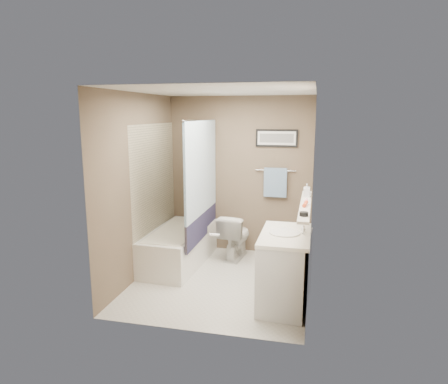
% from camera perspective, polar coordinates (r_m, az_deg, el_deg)
% --- Properties ---
extents(ground, '(2.50, 2.50, 0.00)m').
position_cam_1_polar(ground, '(5.31, -0.37, -12.57)').
color(ground, beige).
rests_on(ground, ground).
extents(ceiling, '(2.20, 2.50, 0.04)m').
position_cam_1_polar(ceiling, '(4.87, -0.41, 14.00)').
color(ceiling, silver).
rests_on(ceiling, wall_back).
extents(wall_back, '(2.20, 0.04, 2.40)m').
position_cam_1_polar(wall_back, '(6.14, 2.28, 2.36)').
color(wall_back, brown).
rests_on(wall_back, ground).
extents(wall_front, '(2.20, 0.04, 2.40)m').
position_cam_1_polar(wall_front, '(3.80, -4.71, -3.19)').
color(wall_front, brown).
rests_on(wall_front, ground).
extents(wall_left, '(0.04, 2.50, 2.40)m').
position_cam_1_polar(wall_left, '(5.31, -11.81, 0.73)').
color(wall_left, brown).
rests_on(wall_left, ground).
extents(wall_right, '(0.04, 2.50, 2.40)m').
position_cam_1_polar(wall_right, '(4.82, 12.19, -0.31)').
color(wall_right, brown).
rests_on(wall_right, ground).
extents(tile_surround, '(0.02, 1.55, 2.00)m').
position_cam_1_polar(tile_surround, '(5.80, -9.78, -0.33)').
color(tile_surround, tan).
rests_on(tile_surround, wall_left).
extents(curtain_rod, '(0.02, 1.55, 0.02)m').
position_cam_1_polar(curtain_rod, '(5.45, -3.32, 10.21)').
color(curtain_rod, silver).
rests_on(curtain_rod, wall_left).
extents(curtain_upper, '(0.03, 1.45, 1.28)m').
position_cam_1_polar(curtain_upper, '(5.50, -3.24, 3.43)').
color(curtain_upper, white).
rests_on(curtain_upper, curtain_rod).
extents(curtain_lower, '(0.03, 1.45, 0.36)m').
position_cam_1_polar(curtain_lower, '(5.67, -3.15, -4.81)').
color(curtain_lower, '#292546').
rests_on(curtain_lower, curtain_rod).
extents(mirror, '(0.02, 1.60, 1.00)m').
position_cam_1_polar(mirror, '(4.61, 12.49, 4.44)').
color(mirror, silver).
rests_on(mirror, wall_right).
extents(shelf, '(0.12, 1.60, 0.03)m').
position_cam_1_polar(shelf, '(4.70, 11.55, -1.84)').
color(shelf, silver).
rests_on(shelf, wall_right).
extents(towel_bar, '(0.60, 0.02, 0.02)m').
position_cam_1_polar(towel_bar, '(6.03, 7.40, 3.08)').
color(towel_bar, silver).
rests_on(towel_bar, wall_back).
extents(towel, '(0.34, 0.05, 0.44)m').
position_cam_1_polar(towel, '(6.04, 7.34, 1.36)').
color(towel, '#9ABFE0').
rests_on(towel, towel_bar).
extents(art_frame, '(0.62, 0.02, 0.26)m').
position_cam_1_polar(art_frame, '(6.00, 7.53, 7.64)').
color(art_frame, black).
rests_on(art_frame, wall_back).
extents(art_mat, '(0.56, 0.00, 0.20)m').
position_cam_1_polar(art_mat, '(5.99, 7.52, 7.63)').
color(art_mat, white).
rests_on(art_mat, art_frame).
extents(art_image, '(0.50, 0.00, 0.13)m').
position_cam_1_polar(art_image, '(5.99, 7.52, 7.63)').
color(art_image, '#595959').
rests_on(art_image, art_mat).
extents(door, '(0.80, 0.02, 2.00)m').
position_cam_1_polar(door, '(3.72, 3.44, -6.70)').
color(door, silver).
rests_on(door, wall_front).
extents(door_handle, '(0.10, 0.02, 0.02)m').
position_cam_1_polar(door_handle, '(3.83, -1.33, -6.14)').
color(door_handle, silver).
rests_on(door_handle, door).
extents(bathtub, '(0.78, 1.53, 0.50)m').
position_cam_1_polar(bathtub, '(5.83, -6.57, -7.81)').
color(bathtub, white).
rests_on(bathtub, ground).
extents(tub_rim, '(0.56, 1.36, 0.02)m').
position_cam_1_polar(tub_rim, '(5.76, -6.63, -5.45)').
color(tub_rim, white).
rests_on(tub_rim, bathtub).
extents(toilet, '(0.46, 0.71, 0.68)m').
position_cam_1_polar(toilet, '(6.01, 1.63, -6.28)').
color(toilet, silver).
rests_on(toilet, ground).
extents(vanity, '(0.57, 0.94, 0.80)m').
position_cam_1_polar(vanity, '(4.62, 8.76, -11.09)').
color(vanity, silver).
rests_on(vanity, ground).
extents(countertop, '(0.54, 0.96, 0.04)m').
position_cam_1_polar(countertop, '(4.48, 8.79, -6.10)').
color(countertop, silver).
rests_on(countertop, vanity).
extents(sink_basin, '(0.34, 0.34, 0.01)m').
position_cam_1_polar(sink_basin, '(4.47, 8.67, -5.75)').
color(sink_basin, silver).
rests_on(sink_basin, countertop).
extents(faucet_spout, '(0.02, 0.02, 0.10)m').
position_cam_1_polar(faucet_spout, '(4.45, 11.26, -5.36)').
color(faucet_spout, silver).
rests_on(faucet_spout, countertop).
extents(faucet_knob, '(0.05, 0.05, 0.05)m').
position_cam_1_polar(faucet_knob, '(4.55, 11.30, -5.25)').
color(faucet_knob, white).
rests_on(faucet_knob, countertop).
extents(candle_bowl_near, '(0.09, 0.09, 0.04)m').
position_cam_1_polar(candle_bowl_near, '(4.14, 11.34, -3.10)').
color(candle_bowl_near, black).
rests_on(candle_bowl_near, shelf).
extents(hair_brush_front, '(0.06, 0.22, 0.04)m').
position_cam_1_polar(hair_brush_front, '(4.59, 11.53, -1.66)').
color(hair_brush_front, '#E84B20').
rests_on(hair_brush_front, shelf).
extents(pink_comb, '(0.05, 0.16, 0.01)m').
position_cam_1_polar(pink_comb, '(4.88, 11.63, -1.14)').
color(pink_comb, pink).
rests_on(pink_comb, shelf).
extents(glass_jar, '(0.08, 0.08, 0.10)m').
position_cam_1_polar(glass_jar, '(5.22, 11.76, 0.18)').
color(glass_jar, white).
rests_on(glass_jar, shelf).
extents(soap_bottle, '(0.08, 0.08, 0.16)m').
position_cam_1_polar(soap_bottle, '(5.08, 11.73, 0.24)').
color(soap_bottle, '#999999').
rests_on(soap_bottle, shelf).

